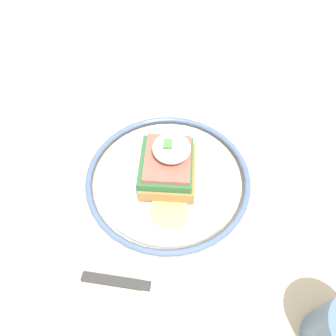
% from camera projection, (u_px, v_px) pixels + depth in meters
% --- Properties ---
extents(ground_plane, '(6.00, 6.00, 0.00)m').
position_uv_depth(ground_plane, '(160.00, 292.00, 1.16)').
color(ground_plane, '#B2ADA3').
extents(dining_table, '(0.98, 0.66, 0.76)m').
position_uv_depth(dining_table, '(153.00, 207.00, 0.65)').
color(dining_table, '#C6B28E').
rests_on(dining_table, ground_plane).
extents(plate, '(0.26, 0.26, 0.02)m').
position_uv_depth(plate, '(168.00, 178.00, 0.52)').
color(plate, silver).
rests_on(plate, dining_table).
extents(sandwich, '(0.14, 0.08, 0.08)m').
position_uv_depth(sandwich, '(168.00, 164.00, 0.49)').
color(sandwich, '#9E703D').
rests_on(sandwich, plate).
extents(fork, '(0.05, 0.15, 0.00)m').
position_uv_depth(fork, '(179.00, 102.00, 0.63)').
color(fork, silver).
rests_on(fork, dining_table).
extents(knife, '(0.03, 0.21, 0.01)m').
position_uv_depth(knife, '(147.00, 287.00, 0.43)').
color(knife, '#2D2D2D').
rests_on(knife, dining_table).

